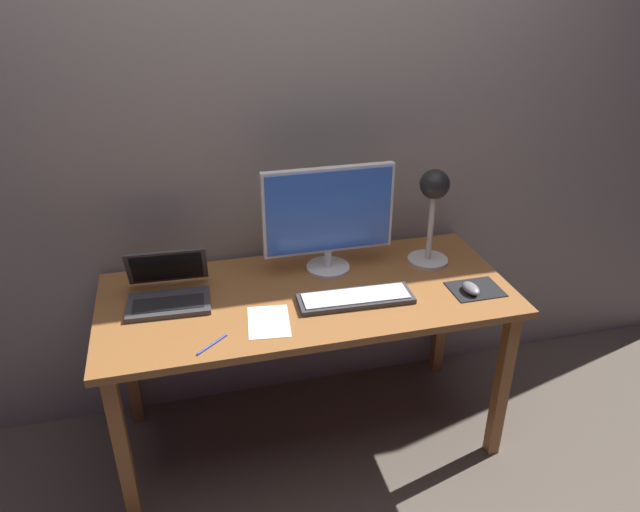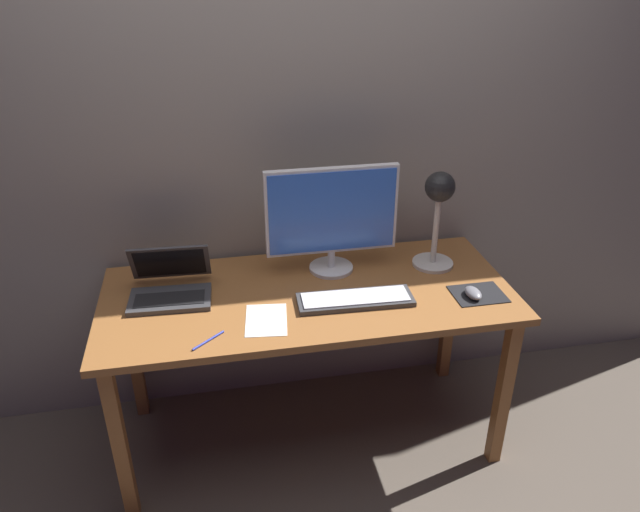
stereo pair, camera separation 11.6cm
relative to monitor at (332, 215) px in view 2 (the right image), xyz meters
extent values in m
plane|color=brown|center=(-0.13, -0.16, -0.99)|extent=(4.80, 4.80, 0.00)
cube|color=gray|center=(-0.13, 0.24, 0.31)|extent=(4.80, 0.06, 2.60)
cube|color=#935B2D|center=(-0.13, -0.16, -0.26)|extent=(1.60, 0.70, 0.03)
cube|color=#935B2D|center=(-0.87, -0.45, -0.63)|extent=(0.05, 0.05, 0.71)
cube|color=#935B2D|center=(0.61, -0.45, -0.63)|extent=(0.05, 0.05, 0.71)
cube|color=#935B2D|center=(-0.87, 0.13, -0.63)|extent=(0.05, 0.05, 0.71)
cube|color=#935B2D|center=(0.61, 0.13, -0.63)|extent=(0.05, 0.05, 0.71)
cylinder|color=silver|center=(0.00, 0.00, -0.24)|extent=(0.18, 0.18, 0.01)
cylinder|color=silver|center=(0.00, 0.00, -0.20)|extent=(0.03, 0.03, 0.07)
cube|color=silver|center=(0.00, 0.00, 0.02)|extent=(0.53, 0.03, 0.36)
cube|color=blue|center=(0.00, -0.02, 0.02)|extent=(0.51, 0.00, 0.33)
cube|color=#38383A|center=(0.04, -0.27, -0.24)|extent=(0.45, 0.16, 0.02)
cube|color=silver|center=(0.04, -0.27, -0.22)|extent=(0.41, 0.13, 0.01)
cube|color=#38383A|center=(-0.65, -0.13, -0.24)|extent=(0.31, 0.20, 0.02)
cube|color=black|center=(-0.65, -0.15, -0.23)|extent=(0.27, 0.11, 0.00)
cube|color=#38383A|center=(-0.65, 0.00, -0.14)|extent=(0.31, 0.10, 0.17)
cube|color=black|center=(-0.65, 0.00, -0.14)|extent=(0.27, 0.09, 0.14)
cylinder|color=beige|center=(0.43, -0.04, -0.24)|extent=(0.17, 0.17, 0.01)
cylinder|color=silver|center=(0.43, -0.04, -0.08)|extent=(0.02, 0.02, 0.31)
sphere|color=black|center=(0.43, -0.04, 0.11)|extent=(0.12, 0.12, 0.12)
sphere|color=#FFEAB2|center=(0.43, -0.05, 0.08)|extent=(0.04, 0.04, 0.04)
cube|color=black|center=(0.52, -0.31, -0.24)|extent=(0.20, 0.16, 0.00)
ellipsoid|color=slate|center=(0.49, -0.32, -0.23)|extent=(0.06, 0.10, 0.03)
cube|color=white|center=(-0.31, -0.33, -0.25)|extent=(0.17, 0.23, 0.00)
cylinder|color=#2633A5|center=(-0.52, -0.42, -0.24)|extent=(0.11, 0.10, 0.01)
camera|label=1|loc=(-0.58, -2.12, 0.96)|focal=33.62mm
camera|label=2|loc=(-0.46, -2.14, 0.96)|focal=33.62mm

